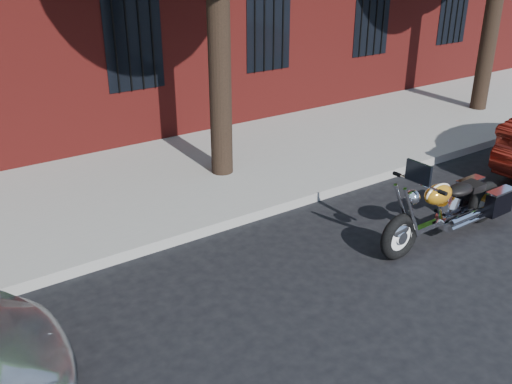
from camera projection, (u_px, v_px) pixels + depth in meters
ground at (308, 260)px, 7.31m from camera, size 120.00×120.00×0.00m
curb at (248, 216)px, 8.32m from camera, size 40.00×0.16×0.15m
sidewalk at (187, 175)px, 9.73m from camera, size 40.00×3.60×0.15m
motorcycle at (451, 209)px, 7.72m from camera, size 2.53×0.73×1.27m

